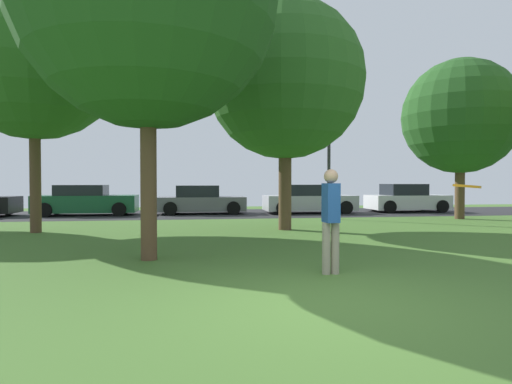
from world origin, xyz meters
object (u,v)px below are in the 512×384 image
at_px(parked_car_green, 86,201).
at_px(parked_car_grey, 201,201).
at_px(maple_tree_far, 285,80).
at_px(street_lamp_post, 329,166).
at_px(oak_tree_right, 34,50).
at_px(parked_car_white, 406,199).
at_px(maple_tree_near, 461,117).
at_px(frisbee_disc, 467,186).
at_px(person_bystander, 331,216).
at_px(parked_car_silver, 308,200).

relative_size(parked_car_green, parked_car_grey, 1.08).
relative_size(maple_tree_far, street_lamp_post, 1.66).
relative_size(oak_tree_right, parked_car_white, 2.06).
bearing_deg(maple_tree_near, parked_car_white, 90.86).
bearing_deg(street_lamp_post, parked_car_grey, 143.94).
distance_m(frisbee_disc, parked_car_grey, 17.43).
bearing_deg(person_bystander, oak_tree_right, 41.93).
relative_size(frisbee_disc, street_lamp_post, 0.08).
distance_m(person_bystander, parked_car_white, 16.73).
height_order(parked_car_green, parked_car_white, parked_car_white).
bearing_deg(parked_car_silver, maple_tree_near, -37.97).
height_order(parked_car_grey, parked_car_white, parked_car_white).
xyz_separation_m(maple_tree_near, maple_tree_far, (-8.21, -2.94, 0.56)).
relative_size(maple_tree_far, parked_car_grey, 1.77).
relative_size(maple_tree_near, maple_tree_far, 0.90).
height_order(maple_tree_near, parked_car_silver, maple_tree_near).
xyz_separation_m(maple_tree_far, parked_car_white, (8.14, 7.38, -4.21)).
bearing_deg(person_bystander, frisbee_disc, -173.21).
xyz_separation_m(parked_car_green, parked_car_white, (16.04, -0.00, 0.00)).
bearing_deg(parked_car_green, parked_car_grey, 1.52).
xyz_separation_m(frisbee_disc, parked_car_white, (8.37, 17.11, -0.85)).
relative_size(parked_car_grey, parked_car_white, 1.04).
bearing_deg(frisbee_disc, parked_car_grey, 97.68).
relative_size(person_bystander, frisbee_disc, 4.95).
relative_size(person_bystander, street_lamp_post, 0.39).
height_order(oak_tree_right, parked_car_grey, oak_tree_right).
bearing_deg(person_bystander, street_lamp_post, -20.68).
bearing_deg(parked_car_green, maple_tree_far, -43.08).
bearing_deg(frisbee_disc, maple_tree_near, 56.33).
xyz_separation_m(maple_tree_near, parked_car_silver, (-5.42, 4.23, -3.66)).
distance_m(maple_tree_near, person_bystander, 13.62).
distance_m(frisbee_disc, street_lamp_post, 13.76).
bearing_deg(person_bystander, maple_tree_near, -45.13).
xyz_separation_m(maple_tree_near, street_lamp_post, (-5.50, 0.76, -2.06)).
relative_size(parked_car_grey, street_lamp_post, 0.94).
distance_m(frisbee_disc, parked_car_silver, 17.18).
xyz_separation_m(frisbee_disc, parked_car_silver, (3.02, 16.89, -0.86)).
height_order(maple_tree_far, person_bystander, maple_tree_far).
relative_size(parked_car_green, parked_car_white, 1.12).
height_order(maple_tree_far, parked_car_grey, maple_tree_far).
relative_size(parked_car_silver, street_lamp_post, 1.00).
bearing_deg(parked_car_grey, parked_car_white, -0.77).
distance_m(oak_tree_right, parked_car_white, 18.08).
height_order(person_bystander, parked_car_green, person_bystander).
bearing_deg(parked_car_white, parked_car_silver, -177.68).
bearing_deg(parked_car_white, maple_tree_far, -137.79).
distance_m(maple_tree_near, frisbee_disc, 15.47).
distance_m(maple_tree_far, frisbee_disc, 10.29).
relative_size(maple_tree_far, parked_car_green, 1.64).
bearing_deg(frisbee_disc, oak_tree_right, 126.80).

